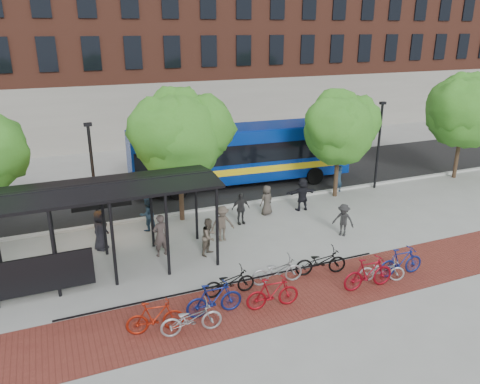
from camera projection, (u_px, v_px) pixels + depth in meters
name	position (u px, v px, depth m)	size (l,w,h in m)	color
ground	(265.00, 235.00, 21.61)	(160.00, 160.00, 0.00)	#9E9E99
asphalt_street	(208.00, 185.00, 28.57)	(160.00, 8.00, 0.01)	black
curb	(233.00, 205.00, 25.07)	(160.00, 0.25, 0.12)	#B7B7B2
brick_strip	(275.00, 299.00, 16.53)	(24.00, 3.00, 0.01)	maroon
bike_rack_rail	(231.00, 294.00, 16.84)	(12.00, 0.05, 0.95)	black
building_brick	(243.00, 17.00, 44.56)	(55.00, 14.00, 20.00)	brown
bus_shelter	(73.00, 202.00, 17.24)	(10.60, 3.07, 3.60)	black
tree_b	(180.00, 131.00, 21.99)	(5.15, 4.20, 6.47)	#382619
tree_c	(341.00, 125.00, 25.40)	(4.66, 3.80, 5.92)	#382619
tree_d	(465.00, 107.00, 28.55)	(5.39, 4.40, 6.55)	#382619
lamp_post_left	(93.00, 175.00, 21.28)	(0.35, 0.20, 5.12)	black
lamp_post_right	(379.00, 143.00, 27.11)	(0.35, 0.20, 5.12)	black
bus	(241.00, 152.00, 27.98)	(13.38, 3.81, 3.57)	navy
bike_1	(155.00, 317.00, 14.56)	(0.52, 1.84, 1.10)	#991F0D
bike_2	(191.00, 319.00, 14.54)	(0.68, 1.96, 1.03)	#979799
bike_3	(214.00, 299.00, 15.46)	(0.55, 1.94, 1.17)	navy
bike_4	(229.00, 282.00, 16.66)	(0.66, 1.90, 1.00)	black
bike_5	(273.00, 293.00, 15.85)	(0.53, 1.89, 1.14)	maroon
bike_6	(277.00, 270.00, 17.40)	(0.70, 2.00, 1.05)	#98989A
bike_8	(321.00, 261.00, 18.05)	(0.71, 2.03, 1.07)	black
bike_9	(368.00, 273.00, 17.02)	(0.58, 2.05, 1.23)	maroon
bike_10	(382.00, 270.00, 17.57)	(0.60, 1.72, 0.90)	#B3B3B6
bike_11	(401.00, 262.00, 17.95)	(0.54, 1.91, 1.15)	navy
pedestrian_0	(100.00, 230.00, 19.98)	(0.87, 0.57, 1.78)	black
pedestrian_1	(160.00, 235.00, 19.39)	(0.67, 0.44, 1.85)	#493D3A
pedestrian_2	(147.00, 214.00, 21.90)	(0.80, 0.63, 1.65)	#223A51
pedestrian_3	(222.00, 224.00, 20.82)	(1.06, 0.61, 1.65)	#4F453B
pedestrian_4	(241.00, 208.00, 22.63)	(0.93, 0.39, 1.59)	#2B2B2B
pedestrian_5	(302.00, 194.00, 24.32)	(1.64, 0.52, 1.77)	black
pedestrian_6	(267.00, 200.00, 23.78)	(0.76, 0.49, 1.55)	#423B35
pedestrian_7	(338.00, 179.00, 27.03)	(0.58, 0.38, 1.60)	#223950
pedestrian_8	(209.00, 237.00, 19.55)	(0.79, 0.61, 1.62)	brown
pedestrian_9	(343.00, 220.00, 21.35)	(0.99, 0.57, 1.53)	#262626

